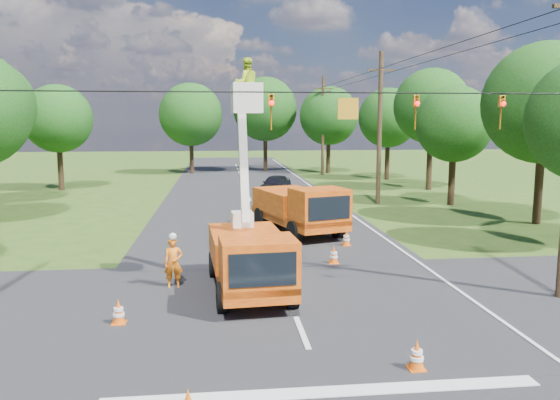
{
  "coord_description": "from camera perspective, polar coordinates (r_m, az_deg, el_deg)",
  "views": [
    {
      "loc": [
        -2.06,
        -13.43,
        5.49
      ],
      "look_at": [
        0.14,
        6.46,
        2.6
      ],
      "focal_mm": 35.0,
      "sensor_mm": 36.0,
      "label": 1
    }
  ],
  "objects": [
    {
      "name": "tree_far_a",
      "position": [
        58.51,
        -9.31,
        8.79
      ],
      "size": [
        6.6,
        6.6,
        9.5
      ],
      "color": "#382616",
      "rests_on": "ground"
    },
    {
      "name": "traffic_cone_3",
      "position": [
        24.43,
        6.95,
        -3.97
      ],
      "size": [
        0.38,
        0.38,
        0.71
      ],
      "color": "#EE5B0C",
      "rests_on": "ground"
    },
    {
      "name": "tree_far_b",
      "position": [
        60.65,
        -1.56,
        9.46
      ],
      "size": [
        7.0,
        7.0,
        10.32
      ],
      "color": "#382616",
      "rests_on": "ground"
    },
    {
      "name": "pole_right_far",
      "position": [
        56.43,
        4.51,
        7.8
      ],
      "size": [
        1.8,
        0.3,
        10.0
      ],
      "color": "#4C3823",
      "rests_on": "ground"
    },
    {
      "name": "traffic_cone_7",
      "position": [
        30.61,
        4.51,
        -1.46
      ],
      "size": [
        0.38,
        0.38,
        0.71
      ],
      "color": "#EE5B0C",
      "rests_on": "ground"
    },
    {
      "name": "tree_right_b",
      "position": [
        32.32,
        25.9,
        9.08
      ],
      "size": [
        6.4,
        6.4,
        9.65
      ],
      "color": "#382616",
      "rests_on": "ground"
    },
    {
      "name": "stop_bar",
      "position": [
        11.79,
        4.77,
        -19.57
      ],
      "size": [
        9.0,
        0.45,
        0.02
      ],
      "primitive_type": "cube",
      "color": "silver",
      "rests_on": "ground"
    },
    {
      "name": "distant_car",
      "position": [
        41.86,
        -0.5,
        1.67
      ],
      "size": [
        3.16,
        4.53,
        1.43
      ],
      "primitive_type": "imported",
      "rotation": [
        0.0,
        0.0,
        -0.39
      ],
      "color": "black",
      "rests_on": "ground"
    },
    {
      "name": "ground_worker",
      "position": [
        18.48,
        -11.07,
        -6.46
      ],
      "size": [
        0.65,
        0.45,
        1.72
      ],
      "primitive_type": "imported",
      "rotation": [
        0.0,
        0.0,
        0.07
      ],
      "color": "orange",
      "rests_on": "ground"
    },
    {
      "name": "traffic_cone_2",
      "position": [
        21.33,
        5.64,
        -5.74
      ],
      "size": [
        0.38,
        0.38,
        0.71
      ],
      "color": "#EE5B0C",
      "rests_on": "ground"
    },
    {
      "name": "signal_span",
      "position": [
        16.01,
        9.34,
        9.5
      ],
      "size": [
        18.0,
        0.29,
        1.07
      ],
      "color": "black",
      "rests_on": "ground"
    },
    {
      "name": "pole_right_mid",
      "position": [
        36.97,
        10.37,
        7.49
      ],
      "size": [
        1.8,
        0.3,
        10.0
      ],
      "color": "#4C3823",
      "rests_on": "ground"
    },
    {
      "name": "edge_line",
      "position": [
        34.73,
        6.5,
        -0.93
      ],
      "size": [
        0.12,
        90.0,
        0.02
      ],
      "primitive_type": "cube",
      "color": "silver",
      "rests_on": "ground"
    },
    {
      "name": "road_main",
      "position": [
        33.94,
        -2.76,
        -1.1
      ],
      "size": [
        12.0,
        100.0,
        0.06
      ],
      "primitive_type": "cube",
      "color": "black",
      "rests_on": "ground"
    },
    {
      "name": "tree_left_f",
      "position": [
        47.18,
        -22.21,
        7.85
      ],
      "size": [
        5.4,
        5.4,
        8.4
      ],
      "color": "#382616",
      "rests_on": "ground"
    },
    {
      "name": "traffic_cone_1",
      "position": [
        12.91,
        14.09,
        -15.45
      ],
      "size": [
        0.38,
        0.38,
        0.71
      ],
      "color": "#EE5B0C",
      "rests_on": "ground"
    },
    {
      "name": "bucket_truck",
      "position": [
        17.51,
        -3.2,
        -4.73
      ],
      "size": [
        2.7,
        6.03,
        7.47
      ],
      "rotation": [
        0.0,
        0.0,
        0.07
      ],
      "color": "orange",
      "rests_on": "ground"
    },
    {
      "name": "second_truck",
      "position": [
        26.89,
        2.07,
        -0.81
      ],
      "size": [
        4.25,
        6.96,
        2.45
      ],
      "rotation": [
        0.0,
        0.0,
        0.3
      ],
      "color": "orange",
      "rests_on": "ground"
    },
    {
      "name": "tree_right_d",
      "position": [
        45.67,
        15.56,
        9.41
      ],
      "size": [
        6.0,
        6.0,
        9.7
      ],
      "color": "#382616",
      "rests_on": "ground"
    },
    {
      "name": "tree_right_e",
      "position": [
        52.87,
        11.26,
        8.41
      ],
      "size": [
        5.6,
        5.6,
        8.63
      ],
      "color": "#382616",
      "rests_on": "ground"
    },
    {
      "name": "ground",
      "position": [
        33.94,
        -2.76,
        -1.1
      ],
      "size": [
        140.0,
        140.0,
        0.0
      ],
      "primitive_type": "plane",
      "color": "#2C4F17",
      "rests_on": "ground"
    },
    {
      "name": "road_cross",
      "position": [
        16.51,
        1.24,
        -11.21
      ],
      "size": [
        56.0,
        10.0,
        0.07
      ],
      "primitive_type": "cube",
      "color": "black",
      "rests_on": "ground"
    },
    {
      "name": "traffic_cone_4",
      "position": [
        15.74,
        -16.51,
        -11.16
      ],
      "size": [
        0.38,
        0.38,
        0.71
      ],
      "color": "#EE5B0C",
      "rests_on": "ground"
    },
    {
      "name": "tree_far_c",
      "position": [
        58.58,
        5.12,
        8.74
      ],
      "size": [
        6.2,
        6.2,
        9.18
      ],
      "color": "#382616",
      "rests_on": "ground"
    },
    {
      "name": "tree_right_c",
      "position": [
        37.66,
        17.74,
        7.56
      ],
      "size": [
        5.0,
        5.0,
        7.83
      ],
      "color": "#382616",
      "rests_on": "ground"
    }
  ]
}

